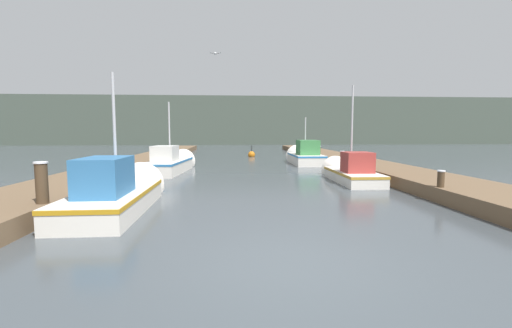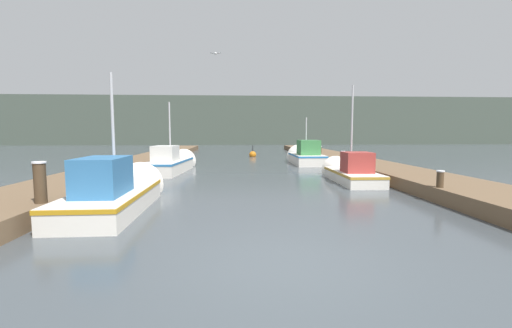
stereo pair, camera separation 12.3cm
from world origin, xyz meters
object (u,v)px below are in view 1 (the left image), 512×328
(seagull_lead, at_px, (215,53))
(fishing_boat_2, at_px, (172,163))
(mooring_piling_0, at_px, (441,186))
(mooring_piling_1, at_px, (319,154))
(fishing_boat_1, at_px, (349,172))
(channel_buoy, at_px, (252,155))
(fishing_boat_0, at_px, (119,192))
(mooring_piling_2, at_px, (342,160))
(fishing_boat_3, at_px, (304,156))
(mooring_piling_3, at_px, (42,192))

(seagull_lead, bearing_deg, fishing_boat_2, -23.54)
(mooring_piling_0, relative_size, mooring_piling_1, 0.86)
(fishing_boat_1, distance_m, channel_buoy, 14.82)
(fishing_boat_0, xyz_separation_m, fishing_boat_1, (8.21, 4.80, -0.07))
(fishing_boat_0, distance_m, fishing_boat_2, 8.89)
(fishing_boat_2, relative_size, seagull_lead, 10.43)
(mooring_piling_2, bearing_deg, channel_buoy, 116.02)
(fishing_boat_2, distance_m, mooring_piling_2, 9.58)
(fishing_boat_0, distance_m, channel_buoy, 19.80)
(mooring_piling_1, bearing_deg, mooring_piling_0, -88.53)
(mooring_piling_0, distance_m, mooring_piling_1, 13.31)
(fishing_boat_1, bearing_deg, channel_buoy, 104.15)
(mooring_piling_0, bearing_deg, fishing_boat_3, 96.64)
(mooring_piling_2, relative_size, seagull_lead, 1.84)
(fishing_boat_2, xyz_separation_m, fishing_boat_3, (8.03, 4.03, 0.04))
(fishing_boat_0, height_order, mooring_piling_0, fishing_boat_0)
(fishing_boat_3, xyz_separation_m, mooring_piling_3, (-9.21, -14.32, 0.23))
(fishing_boat_1, bearing_deg, mooring_piling_0, -74.68)
(fishing_boat_0, xyz_separation_m, channel_buoy, (4.77, 19.21, -0.28))
(seagull_lead, bearing_deg, mooring_piling_2, -165.13)
(fishing_boat_2, distance_m, mooring_piling_3, 10.36)
(fishing_boat_2, distance_m, fishing_boat_3, 8.98)
(mooring_piling_3, bearing_deg, fishing_boat_2, 83.42)
(fishing_boat_2, height_order, mooring_piling_2, fishing_boat_2)
(fishing_boat_1, distance_m, mooring_piling_0, 4.78)
(fishing_boat_1, bearing_deg, seagull_lead, 153.71)
(mooring_piling_2, height_order, channel_buoy, mooring_piling_2)
(fishing_boat_1, bearing_deg, fishing_boat_0, -148.95)
(mooring_piling_1, distance_m, channel_buoy, 7.17)
(fishing_boat_2, height_order, mooring_piling_1, fishing_boat_2)
(channel_buoy, distance_m, seagull_lead, 13.03)
(fishing_boat_2, xyz_separation_m, mooring_piling_1, (9.17, 4.60, 0.12))
(fishing_boat_0, height_order, fishing_boat_3, fishing_boat_0)
(mooring_piling_3, relative_size, channel_buoy, 1.31)
(fishing_boat_3, height_order, mooring_piling_3, fishing_boat_3)
(fishing_boat_3, distance_m, mooring_piling_1, 1.28)
(fishing_boat_0, height_order, channel_buoy, fishing_boat_0)
(fishing_boat_2, bearing_deg, mooring_piling_2, 9.47)
(fishing_boat_2, height_order, channel_buoy, fishing_boat_2)
(mooring_piling_2, height_order, seagull_lead, seagull_lead)
(mooring_piling_2, bearing_deg, fishing_boat_0, -134.56)
(fishing_boat_1, relative_size, fishing_boat_2, 0.80)
(fishing_boat_3, xyz_separation_m, seagull_lead, (-5.59, -5.12, 5.47))
(fishing_boat_1, relative_size, seagull_lead, 8.35)
(fishing_boat_1, height_order, mooring_piling_2, fishing_boat_1)
(mooring_piling_1, bearing_deg, mooring_piling_3, -124.81)
(mooring_piling_2, bearing_deg, mooring_piling_1, 95.70)
(fishing_boat_0, height_order, mooring_piling_3, fishing_boat_0)
(mooring_piling_0, bearing_deg, channel_buoy, 103.71)
(fishing_boat_0, height_order, fishing_boat_2, fishing_boat_0)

